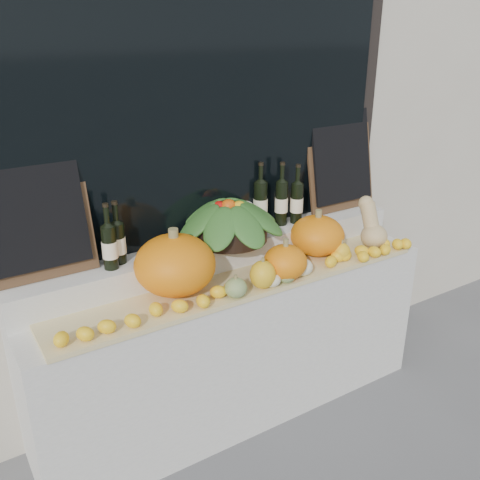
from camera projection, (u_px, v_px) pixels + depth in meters
name	position (u px, v px, depth m)	size (l,w,h in m)	color
storefront_facade	(163.00, 3.00, 2.93)	(7.00, 0.94, 4.50)	beige
display_sill	(233.00, 345.00, 3.06)	(2.30, 0.55, 0.88)	silver
rear_tier	(219.00, 253.00, 2.98)	(2.30, 0.25, 0.16)	silver
straw_bedding	(245.00, 283.00, 2.79)	(2.10, 0.32, 0.03)	tan
pumpkin_left	(175.00, 265.00, 2.62)	(0.40, 0.40, 0.30)	orange
pumpkin_right	(317.00, 235.00, 3.06)	(0.31, 0.31, 0.23)	orange
pumpkin_center	(285.00, 262.00, 2.78)	(0.23, 0.23, 0.18)	orange
butternut_squash	(372.00, 227.00, 3.17)	(0.16, 0.21, 0.30)	tan
decorative_gourds	(279.00, 273.00, 2.75)	(0.84, 0.16, 0.17)	#2E611D
lemon_heap	(257.00, 284.00, 2.69)	(2.20, 0.16, 0.06)	yellow
produce_bowl	(229.00, 219.00, 2.92)	(0.65, 0.65, 0.24)	black
wine_bottle_far_left	(110.00, 246.00, 2.58)	(0.08, 0.08, 0.33)	black
wine_bottle_near_left	(118.00, 242.00, 2.64)	(0.08, 0.08, 0.32)	black
wine_bottle_tall	(260.00, 203.00, 3.10)	(0.08, 0.08, 0.38)	black
wine_bottle_near_right	(281.00, 202.00, 3.12)	(0.08, 0.08, 0.38)	black
wine_bottle_far_right	(297.00, 202.00, 3.15)	(0.08, 0.08, 0.36)	black
chalkboard_left	(35.00, 212.00, 2.42)	(0.50, 0.15, 0.61)	#4C331E
chalkboard_right	(341.00, 159.00, 3.32)	(0.50, 0.15, 0.61)	#4C331E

